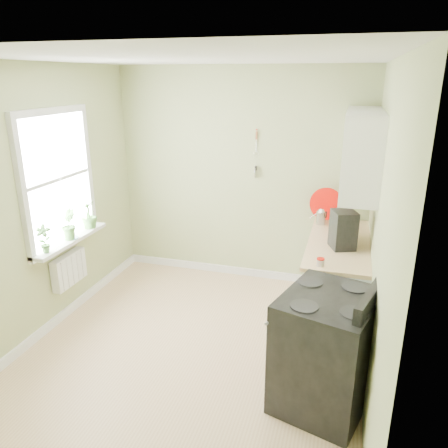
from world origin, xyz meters
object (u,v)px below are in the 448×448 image
(kettle, at_px, (321,216))
(coffee_maker, at_px, (343,231))
(stove, at_px, (326,350))
(stand_mixer, at_px, (340,226))

(kettle, distance_m, coffee_maker, 0.76)
(stove, relative_size, coffee_maker, 2.82)
(stand_mixer, height_order, kettle, stand_mixer)
(stove, xyz_separation_m, kettle, (-0.23, 1.91, 0.51))
(stove, xyz_separation_m, coffee_maker, (0.04, 1.21, 0.60))
(stand_mixer, bearing_deg, kettle, 116.56)
(stand_mixer, bearing_deg, coffee_maker, -82.61)
(coffee_maker, bearing_deg, stand_mixer, 97.39)
(stand_mixer, xyz_separation_m, coffee_maker, (0.03, -0.23, 0.03))
(coffee_maker, bearing_deg, stove, -91.78)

